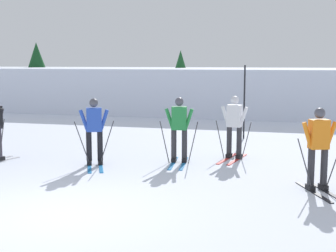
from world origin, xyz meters
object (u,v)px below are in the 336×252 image
at_px(trail_marker_pole, 244,102).
at_px(skier_white, 234,125).
at_px(conifer_far_left, 181,72).
at_px(conifer_far_right, 37,68).
at_px(skier_orange, 319,147).
at_px(skier_blue, 94,130).
at_px(skier_green, 179,128).

bearing_deg(trail_marker_pole, skier_white, -87.98).
height_order(conifer_far_left, conifer_far_right, conifer_far_right).
height_order(trail_marker_pole, conifer_far_right, conifer_far_right).
bearing_deg(skier_orange, skier_blue, 168.62).
height_order(skier_orange, conifer_far_left, conifer_far_left).
relative_size(skier_white, conifer_far_right, 0.45).
bearing_deg(conifer_far_left, skier_blue, -84.23).
bearing_deg(conifer_far_right, skier_white, -44.94).
bearing_deg(skier_green, skier_white, 34.75).
bearing_deg(skier_green, conifer_far_right, 130.43).
relative_size(skier_white, conifer_far_left, 0.53).
relative_size(skier_orange, trail_marker_pole, 0.68).
bearing_deg(skier_white, conifer_far_left, 109.17).
relative_size(skier_green, trail_marker_pole, 0.68).
relative_size(trail_marker_pole, conifer_far_right, 0.66).
bearing_deg(skier_orange, skier_white, 126.03).
xyz_separation_m(skier_green, conifer_far_right, (-12.67, 14.87, 1.28)).
bearing_deg(skier_orange, skier_green, 150.11).
xyz_separation_m(skier_blue, conifer_far_left, (-1.61, 15.97, 1.10)).
bearing_deg(skier_green, skier_orange, -29.89).
bearing_deg(skier_green, trail_marker_pole, 75.04).
bearing_deg(conifer_far_left, conifer_far_right, -178.51).
distance_m(skier_green, skier_orange, 3.92).
height_order(skier_blue, conifer_far_right, conifer_far_right).
bearing_deg(skier_green, conifer_far_left, 103.47).
distance_m(skier_green, conifer_far_right, 19.57).
distance_m(skier_green, trail_marker_pole, 4.63).
relative_size(skier_blue, conifer_far_right, 0.45).
bearing_deg(conifer_far_right, conifer_far_left, 1.49).
bearing_deg(skier_orange, conifer_far_left, 112.36).
height_order(trail_marker_pole, conifer_far_left, conifer_far_left).
height_order(skier_white, conifer_far_left, conifer_far_left).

